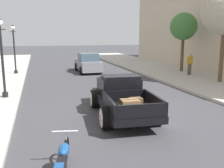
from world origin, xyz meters
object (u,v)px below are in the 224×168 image
street_lamp_near (2,52)px  street_lamp_far (14,45)px  motorcycle_parked (63,161)px  pedestrian_sidewalk_right (190,63)px  street_tree_second (184,27)px  car_background_grey (88,63)px  hotrod_truck_black (121,96)px

street_lamp_near → street_lamp_far: same height
motorcycle_parked → pedestrian_sidewalk_right: bearing=46.8°
street_lamp_near → street_lamp_far: bearing=90.5°
motorcycle_parked → street_lamp_near: size_ratio=0.54×
motorcycle_parked → pedestrian_sidewalk_right: (10.84, 11.54, 0.64)m
pedestrian_sidewalk_right → street_lamp_far: (-12.96, 4.65, 1.30)m
street_lamp_near → street_tree_second: 14.60m
motorcycle_parked → street_lamp_far: bearing=97.4°
car_background_grey → pedestrian_sidewalk_right: pedestrian_sidewalk_right is taller
motorcycle_parked → street_lamp_near: bearing=104.5°
street_lamp_far → street_tree_second: (13.48, -2.69, 1.47)m
hotrod_truck_black → street_tree_second: size_ratio=1.03×
motorcycle_parked → street_tree_second: 17.97m
motorcycle_parked → car_background_grey: (3.82, 16.30, 0.33)m
pedestrian_sidewalk_right → street_lamp_near: bearing=-164.3°
car_background_grey → street_tree_second: size_ratio=0.88×
hotrod_truck_black → pedestrian_sidewalk_right: 10.93m
car_background_grey → street_tree_second: street_tree_second is taller
street_lamp_near → street_lamp_far: 8.27m
motorcycle_parked → street_lamp_far: (-2.11, 16.19, 1.94)m
hotrod_truck_black → pedestrian_sidewalk_right: bearing=42.2°
car_background_grey → pedestrian_sidewalk_right: 8.50m
pedestrian_sidewalk_right → street_tree_second: (0.52, 1.95, 2.77)m
car_background_grey → street_lamp_near: 10.36m
street_lamp_near → motorcycle_parked: bearing=-75.5°
hotrod_truck_black → car_background_grey: size_ratio=1.17×
street_lamp_far → street_tree_second: street_tree_second is taller
motorcycle_parked → street_lamp_far: size_ratio=0.54×
hotrod_truck_black → motorcycle_parked: size_ratio=2.41×
motorcycle_parked → car_background_grey: bearing=76.8°
street_tree_second → car_background_grey: bearing=159.6°
car_background_grey → street_lamp_near: size_ratio=1.12×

